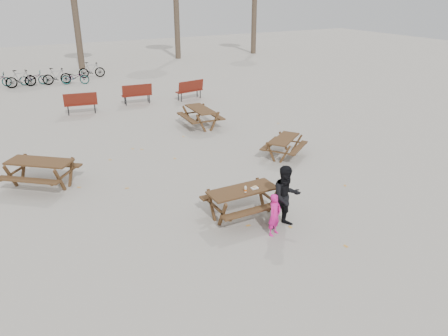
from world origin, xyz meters
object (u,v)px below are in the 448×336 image
soda_bottle (245,190)px  adult (286,197)px  child (275,215)px  food_tray (255,188)px  picnic_table_north (41,174)px  main_picnic_table (242,196)px  picnic_table_east (284,147)px  picnic_table_far (201,117)px

soda_bottle → adult: (0.69, -0.77, -0.03)m
soda_bottle → child: child is taller
food_tray → picnic_table_north: (-4.64, 4.58, -0.38)m
main_picnic_table → picnic_table_east: 4.67m
food_tray → soda_bottle: (-0.31, -0.06, 0.05)m
child → picnic_table_east: size_ratio=0.69×
picnic_table_far → soda_bottle: bearing=164.6°
soda_bottle → picnic_table_north: 6.36m
child → soda_bottle: bearing=83.4°
picnic_table_east → picnic_table_far: picnic_table_far is taller
adult → picnic_table_east: bearing=60.1°
main_picnic_table → adult: bearing=-54.6°
soda_bottle → picnic_table_east: soda_bottle is taller
picnic_table_east → picnic_table_far: (-1.06, 4.59, 0.06)m
soda_bottle → picnic_table_north: (-4.33, 4.65, -0.44)m
main_picnic_table → adult: adult is taller
food_tray → picnic_table_north: size_ratio=0.09×
adult → picnic_table_north: (-5.02, 5.42, -0.40)m
food_tray → soda_bottle: soda_bottle is taller
food_tray → adult: adult is taller
picnic_table_north → picnic_table_east: bearing=29.1°
picnic_table_east → picnic_table_north: picnic_table_north is taller
main_picnic_table → picnic_table_north: picnic_table_north is taller
food_tray → adult: size_ratio=0.11×
child → picnic_table_far: bearing=55.4°
adult → food_tray: bearing=120.4°
main_picnic_table → picnic_table_north: size_ratio=0.94×
soda_bottle → picnic_table_north: size_ratio=0.09×
soda_bottle → picnic_table_east: size_ratio=0.11×
soda_bottle → adult: bearing=-48.0°
child → picnic_table_north: child is taller
picnic_table_east → food_tray: bearing=-170.7°
picnic_table_north → picnic_table_far: bearing=64.2°
child → picnic_table_east: 5.36m
picnic_table_far → food_tray: bearing=166.6°
food_tray → soda_bottle: 0.32m
food_tray → picnic_table_far: size_ratio=0.10×
picnic_table_north → soda_bottle: bearing=-7.7°
picnic_table_north → picnic_table_far: 7.52m
picnic_table_east → main_picnic_table: bearing=-174.2°
main_picnic_table → child: (0.21, -1.15, -0.05)m
picnic_table_east → picnic_table_north: (-7.88, 1.42, 0.07)m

